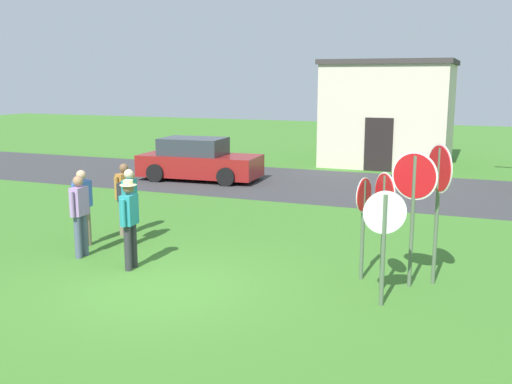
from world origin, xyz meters
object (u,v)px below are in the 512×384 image
Objects in this scene: parked_car_on_street at (198,161)px; person_holding_notes at (125,195)px; stop_sign_leaning_right at (384,211)px; person_in_teal at (129,201)px; person_on_left at (83,204)px; stop_sign_rear_right at (363,212)px; person_near_signs at (130,219)px; person_in_dark_shirt at (80,212)px; stop_sign_tallest at (438,188)px; stop_sign_rear_left at (414,195)px; stop_sign_center_cluster at (384,229)px.

parked_car_on_street is 7.68m from person_holding_notes.
person_in_teal is (-5.63, 0.82, -0.43)m from stop_sign_leaning_right.
person_holding_notes is at bearing 76.00° from person_on_left.
parked_car_on_street is at bearing 132.04° from stop_sign_rear_right.
stop_sign_leaning_right is at bearing -46.11° from stop_sign_rear_right.
person_near_signs is at bearing -70.32° from parked_car_on_street.
person_near_signs is (0.95, -1.40, 0.00)m from person_in_teal.
person_near_signs is at bearing -11.80° from person_in_dark_shirt.
stop_sign_tallest is 1.49× the size of person_in_teal.
stop_sign_leaning_right reaches higher than person_on_left.
person_in_dark_shirt is at bearing -85.79° from person_holding_notes.
stop_sign_tallest is at bearing 8.15° from person_in_dark_shirt.
person_in_dark_shirt and person_in_teal have the same top height.
stop_sign_tallest is at bearing 2.68° from person_on_left.
person_near_signs is at bearing -166.26° from stop_sign_rear_right.
stop_sign_rear_right is 0.75× the size of stop_sign_tallest.
stop_sign_rear_left reaches higher than person_in_teal.
stop_sign_rear_right is 1.09× the size of person_near_signs.
stop_sign_center_cluster is 0.91× the size of stop_sign_leaning_right.
person_on_left is (-6.49, 0.35, -0.46)m from stop_sign_leaning_right.
person_near_signs is at bearing 178.79° from stop_sign_center_cluster.
stop_sign_leaning_right is 0.62m from stop_sign_rear_left.
stop_sign_center_cluster is 0.71m from stop_sign_leaning_right.
stop_sign_leaning_right reaches higher than person_near_signs.
person_on_left reaches higher than parked_car_on_street.
stop_sign_rear_right is 5.22m from person_in_teal.
stop_sign_tallest is (0.81, 0.69, 0.34)m from stop_sign_leaning_right.
person_near_signs is (-5.12, -0.96, -0.67)m from stop_sign_rear_left.
stop_sign_rear_right is at bearing 133.89° from stop_sign_leaning_right.
person_on_left is at bearing 123.38° from person_in_dark_shirt.
stop_sign_center_cluster is 1.12× the size of person_in_dark_shirt.
stop_sign_tallest is 1.49× the size of person_in_dark_shirt.
person_near_signs is (-4.25, -1.04, -0.28)m from stop_sign_rear_right.
stop_sign_center_cluster is at bearing -49.54° from parked_car_on_street.
stop_sign_rear_right reaches higher than person_holding_notes.
person_holding_notes is at bearing 160.84° from stop_sign_center_cluster.
person_on_left is (-6.92, -0.03, -0.70)m from stop_sign_rear_left.
stop_sign_center_cluster is 6.21m from person_in_dark_shirt.
parked_car_on_street is 12.19m from stop_sign_tallest.
parked_car_on_street is 2.61× the size of person_holding_notes.
person_holding_notes is (-0.57, 0.69, -0.03)m from person_in_teal.
person_in_dark_shirt is at bearing 176.39° from stop_sign_center_cluster.
stop_sign_tallest is 5.69m from person_near_signs.
person_on_left is 2.03m from person_near_signs.
stop_sign_rear_right is 1.12× the size of person_in_teal.
stop_sign_rear_left is 6.76m from person_holding_notes.
stop_sign_tallest is 6.99m from person_in_dark_shirt.
stop_sign_tallest is 7.35m from person_on_left.
stop_sign_rear_left reaches higher than person_in_dark_shirt.
parked_car_on_street is 2.54× the size of person_near_signs.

